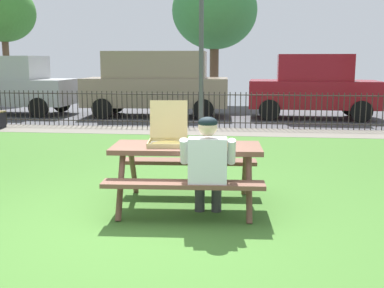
% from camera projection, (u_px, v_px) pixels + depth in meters
% --- Properties ---
extents(ground, '(28.00, 11.82, 0.02)m').
position_uv_depth(ground, '(167.00, 183.00, 7.02)').
color(ground, '#41712B').
extents(cobblestone_walkway, '(28.00, 1.40, 0.01)m').
position_uv_depth(cobblestone_walkway, '(201.00, 131.00, 12.11)').
color(cobblestone_walkway, slate).
extents(street_asphalt, '(28.00, 6.29, 0.01)m').
position_uv_depth(street_asphalt, '(212.00, 115.00, 15.87)').
color(street_asphalt, '#424247').
extents(picnic_table_foreground, '(1.89, 1.59, 0.79)m').
position_uv_depth(picnic_table_foreground, '(187.00, 159.00, 5.77)').
color(picnic_table_foreground, brown).
rests_on(picnic_table_foreground, ground).
extents(pizza_box_open, '(0.53, 0.57, 0.52)m').
position_uv_depth(pizza_box_open, '(168.00, 136.00, 5.81)').
color(pizza_box_open, tan).
rests_on(pizza_box_open, picnic_table_foreground).
extents(pizza_slice_on_table, '(0.29, 0.28, 0.02)m').
position_uv_depth(pizza_slice_on_table, '(223.00, 146.00, 5.69)').
color(pizza_slice_on_table, '#E4C556').
rests_on(pizza_slice_on_table, picnic_table_foreground).
extents(adult_at_table, '(0.62, 0.61, 1.19)m').
position_uv_depth(adult_at_table, '(208.00, 163.00, 5.26)').
color(adult_at_table, '#393939').
rests_on(adult_at_table, ground).
extents(iron_fence_streetside, '(21.80, 0.03, 0.97)m').
position_uv_depth(iron_fence_streetside, '(204.00, 109.00, 12.71)').
color(iron_fence_streetside, '#2D2823').
rests_on(iron_fence_streetside, ground).
extents(lamp_post_walkway, '(0.28, 0.28, 4.58)m').
position_uv_depth(lamp_post_walkway, '(201.00, 22.00, 11.91)').
color(lamp_post_walkway, '#4C4C51').
rests_on(lamp_post_walkway, ground).
extents(parked_car_left, '(4.43, 1.97, 1.94)m').
position_uv_depth(parked_car_left, '(6.00, 84.00, 15.85)').
color(parked_car_left, '#B2B2B5').
rests_on(parked_car_left, ground).
extents(parked_car_center, '(4.68, 2.13, 2.08)m').
position_uv_depth(parked_car_center, '(156.00, 82.00, 15.25)').
color(parked_car_center, gray).
rests_on(parked_car_center, ground).
extents(parked_car_right, '(3.96, 1.94, 1.98)m').
position_uv_depth(parked_car_right, '(313.00, 86.00, 14.69)').
color(parked_car_right, maroon).
rests_on(parked_car_right, ground).
extents(far_tree_left, '(2.78, 2.78, 5.10)m').
position_uv_depth(far_tree_left, '(3.00, 13.00, 20.61)').
color(far_tree_left, brown).
rests_on(far_tree_left, ground).
extents(far_tree_midleft, '(3.52, 3.52, 5.42)m').
position_uv_depth(far_tree_midleft, '(215.00, 11.00, 19.56)').
color(far_tree_midleft, brown).
rests_on(far_tree_midleft, ground).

